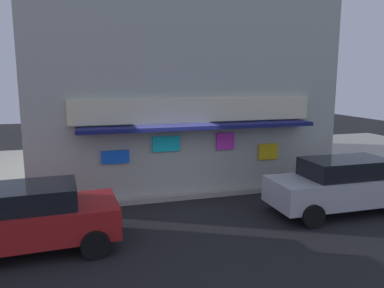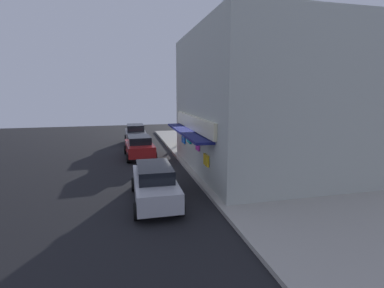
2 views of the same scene
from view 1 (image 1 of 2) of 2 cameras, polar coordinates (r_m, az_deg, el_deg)
The scene contains 8 objects.
ground_plane at distance 12.33m, azimuth -2.42°, elevation -8.61°, with size 49.16×49.16×0.00m, color black.
sidewalk at distance 17.08m, azimuth -6.61°, elevation -3.14°, with size 32.77×10.12×0.17m, color #A39E93.
corner_building at distance 16.85m, azimuth -4.24°, elevation 10.35°, with size 10.51×10.51×7.78m.
traffic_light at distance 12.24m, azimuth -10.59°, elevation 9.50°, with size 0.32×0.58×5.81m.
trash_can at distance 15.95m, azimuth 12.42°, elevation -2.50°, with size 0.50×0.50×0.77m, color #2D2D2D.
pedestrian at distance 13.88m, azimuth -2.17°, elevation -1.72°, with size 0.60×0.57×1.72m.
parked_car_silver at distance 12.03m, azimuth 22.03°, elevation -5.70°, with size 4.55×1.91×1.60m.
parked_car_red at distance 9.48m, azimuth -23.49°, elevation -10.12°, with size 4.04×2.15×1.53m.
Camera 1 is at (-2.85, -11.35, 3.90)m, focal length 35.35 mm.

